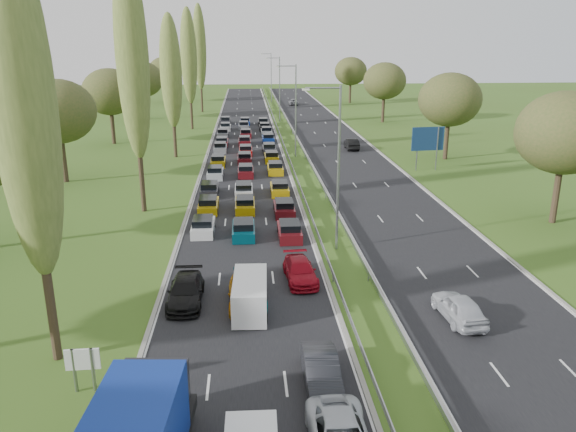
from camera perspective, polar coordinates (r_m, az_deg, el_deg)
name	(u,v)px	position (r m, az deg, el deg)	size (l,w,h in m)	color
ground	(294,154)	(77.68, 0.64, 6.34)	(260.00, 260.00, 0.00)	#3B571B
near_carriageway	(245,151)	(79.86, -4.38, 6.59)	(10.50, 215.00, 0.04)	black
far_carriageway	(340,150)	(80.96, 5.29, 6.72)	(10.50, 215.00, 0.04)	black
central_reservation	(293,147)	(80.03, 0.49, 7.06)	(2.36, 215.00, 0.32)	gray
lamp_columns	(296,112)	(74.78, 0.79, 10.56)	(0.18, 140.18, 12.00)	gray
poplar_row	(158,65)	(64.87, -13.09, 14.74)	(2.80, 127.80, 22.44)	#2D2116
woodland_left	(47,116)	(62.31, -23.25, 9.36)	(8.00, 166.00, 11.10)	#2D2116
woodland_right	(476,107)	(68.20, 18.52, 10.44)	(8.00, 153.00, 11.10)	#2D2116
traffic_queue_fill	(245,155)	(74.88, -4.39, 6.21)	(8.89, 68.30, 0.80)	silver
near_car_3	(186,291)	(33.99, -10.36, -7.54)	(2.01, 4.94, 1.43)	black
near_car_7	(249,291)	(33.62, -3.98, -7.62)	(1.91, 4.70, 1.36)	#054F53
near_car_8	(244,293)	(33.16, -4.50, -7.83)	(1.83, 4.55, 1.55)	orange
near_car_9	(321,371)	(26.12, 3.41, -15.46)	(1.53, 4.39, 1.45)	black
near_car_11	(300,271)	(36.38, 1.25, -5.60)	(1.88, 4.62, 1.34)	maroon
far_car_0	(459,307)	(32.90, 16.98, -8.85)	(1.78, 4.42, 1.50)	#B5B8C0
far_car_1	(352,144)	(81.33, 6.48, 7.29)	(1.62, 4.64, 1.53)	black
far_car_2	(293,102)	(138.79, 0.54, 11.52)	(2.27, 4.92, 1.37)	gray
white_van_rear	(250,293)	(32.65, -3.88, -7.84)	(1.90, 4.84, 1.95)	silver
info_sign	(83,364)	(26.94, -20.11, -13.93)	(1.50, 0.16, 2.10)	gray
direction_sign	(428,141)	(68.99, 14.02, 7.43)	(3.99, 0.49, 5.20)	gray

